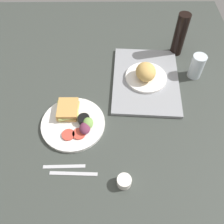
% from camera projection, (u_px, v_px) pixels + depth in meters
% --- Properties ---
extents(ground_plane, '(1.90, 1.50, 0.03)m').
position_uv_depth(ground_plane, '(106.00, 115.00, 1.14)').
color(ground_plane, '#383D38').
extents(serving_tray, '(0.47, 0.36, 0.02)m').
position_uv_depth(serving_tray, '(146.00, 80.00, 1.24)').
color(serving_tray, gray).
rests_on(serving_tray, ground_plane).
extents(bread_plate_near, '(0.21, 0.21, 0.09)m').
position_uv_depth(bread_plate_near, '(146.00, 74.00, 1.20)').
color(bread_plate_near, white).
rests_on(bread_plate_near, serving_tray).
extents(plate_with_salad, '(0.28, 0.28, 0.05)m').
position_uv_depth(plate_with_salad, '(74.00, 121.00, 1.08)').
color(plate_with_salad, white).
rests_on(plate_with_salad, ground_plane).
extents(drinking_glass, '(0.07, 0.07, 0.13)m').
position_uv_depth(drinking_glass, '(197.00, 66.00, 1.22)').
color(drinking_glass, silver).
rests_on(drinking_glass, ground_plane).
extents(soda_bottle, '(0.06, 0.06, 0.24)m').
position_uv_depth(soda_bottle, '(180.00, 35.00, 1.28)').
color(soda_bottle, black).
rests_on(soda_bottle, ground_plane).
extents(espresso_cup, '(0.06, 0.06, 0.04)m').
position_uv_depth(espresso_cup, '(124.00, 181.00, 0.92)').
color(espresso_cup, silver).
rests_on(espresso_cup, ground_plane).
extents(fork, '(0.02, 0.17, 0.01)m').
position_uv_depth(fork, '(64.00, 166.00, 0.97)').
color(fork, '#B7B7BC').
rests_on(fork, ground_plane).
extents(knife, '(0.02, 0.19, 0.01)m').
position_uv_depth(knife, '(73.00, 173.00, 0.95)').
color(knife, '#B7B7BC').
rests_on(knife, ground_plane).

